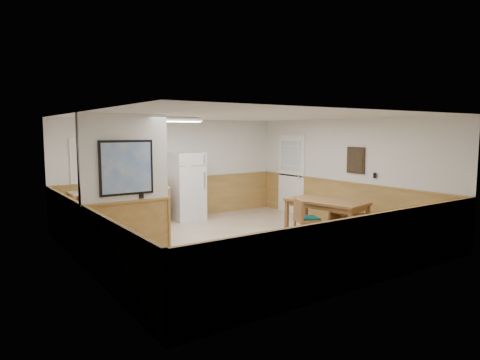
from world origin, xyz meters
TOP-DOWN VIEW (x-y plane):
  - ground at (0.00, 0.00)m, footprint 6.00×6.00m
  - ceiling at (0.00, 0.00)m, footprint 6.00×6.00m
  - back_wall at (0.00, 3.00)m, footprint 6.00×0.02m
  - right_wall at (3.00, 0.00)m, footprint 0.02×6.00m
  - left_wall at (-3.00, 0.00)m, footprint 0.02×6.00m
  - wainscot_back at (0.00, 2.98)m, footprint 6.00×0.04m
  - wainscot_right at (2.98, 0.00)m, footprint 0.04×6.00m
  - wainscot_left at (-2.98, 0.00)m, footprint 0.04×6.00m
  - partition_wall at (-2.25, 0.19)m, footprint 1.50×0.20m
  - kitchen_counter at (-1.21, 2.68)m, footprint 2.20×0.61m
  - exterior_door at (2.96, 1.90)m, footprint 0.07×1.02m
  - kitchen_window at (-2.10, 2.98)m, footprint 0.80×0.04m
  - wall_painting at (2.97, -0.30)m, footprint 0.04×0.50m
  - fluorescent_fixture at (-0.80, 1.30)m, footprint 1.20×0.30m
  - refrigerator at (0.18, 2.63)m, footprint 0.74×0.72m
  - dining_table at (1.86, -0.49)m, footprint 1.15×1.80m
  - dining_bench at (2.80, -0.53)m, footprint 0.34×1.49m
  - dining_chair at (1.15, -0.55)m, footprint 0.73×0.62m
  - fire_extinguisher at (-0.66, 2.68)m, footprint 0.12×0.12m
  - soap_bottle at (-2.25, 2.69)m, footprint 0.08×0.08m

SIDE VIEW (x-z plane):
  - ground at x=0.00m, z-range 0.00..0.00m
  - dining_bench at x=2.80m, z-range 0.11..0.56m
  - kitchen_counter at x=-1.21m, z-range -0.04..0.96m
  - dining_chair at x=1.15m, z-range 0.07..0.92m
  - wainscot_back at x=0.00m, z-range 0.00..1.00m
  - wainscot_right at x=2.98m, z-range 0.00..1.00m
  - wainscot_left at x=-2.98m, z-range 0.00..1.00m
  - dining_table at x=1.86m, z-range 0.28..1.03m
  - refrigerator at x=0.18m, z-range 0.00..1.68m
  - soap_bottle at x=-2.25m, z-range 0.90..1.11m
  - exterior_door at x=2.96m, z-range -0.02..2.13m
  - fire_extinguisher at x=-0.66m, z-range 0.88..1.27m
  - partition_wall at x=-2.25m, z-range -0.02..2.48m
  - back_wall at x=0.00m, z-range 0.00..2.50m
  - right_wall at x=3.00m, z-range 0.00..2.50m
  - left_wall at x=-3.00m, z-range 0.00..2.50m
  - kitchen_window at x=-2.10m, z-range 1.05..2.05m
  - wall_painting at x=2.97m, z-range 1.25..1.85m
  - fluorescent_fixture at x=-0.80m, z-range 2.40..2.49m
  - ceiling at x=0.00m, z-range 2.49..2.51m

